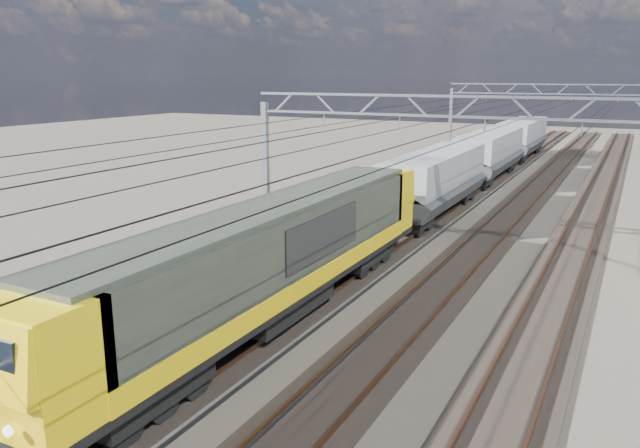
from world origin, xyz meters
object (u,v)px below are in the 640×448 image
at_px(catenary_gantry_far, 547,118).
at_px(hopper_wagon_lead, 435,178).
at_px(hopper_wagon_mid, 490,151).
at_px(hopper_wagon_third, 522,135).
at_px(catenary_gantry_mid, 439,165).
at_px(locomotive, 273,255).

relative_size(catenary_gantry_far, hopper_wagon_lead, 1.53).
xyz_separation_m(catenary_gantry_far, hopper_wagon_mid, (-2.00, -15.68, -1.67)).
bearing_deg(catenary_gantry_far, hopper_wagon_lead, -93.83).
distance_m(catenary_gantry_far, hopper_wagon_lead, 30.00).
height_order(catenary_gantry_far, hopper_wagon_third, catenary_gantry_far).
distance_m(catenary_gantry_mid, hopper_wagon_mid, 20.48).
xyz_separation_m(catenary_gantry_mid, hopper_wagon_lead, (-2.00, 6.12, -1.67)).
relative_size(locomotive, hopper_wagon_third, 1.62).
xyz_separation_m(locomotive, hopper_wagon_mid, (-0.00, 31.90, -0.09)).
xyz_separation_m(catenary_gantry_far, locomotive, (-2.00, -47.58, -1.58)).
height_order(catenary_gantry_mid, hopper_wagon_mid, catenary_gantry_mid).
distance_m(catenary_gantry_far, hopper_wagon_mid, 15.90).
height_order(catenary_gantry_mid, locomotive, catenary_gantry_mid).
bearing_deg(catenary_gantry_far, hopper_wagon_third, -143.44).
relative_size(hopper_wagon_lead, hopper_wagon_mid, 1.00).
bearing_deg(hopper_wagon_third, catenary_gantry_far, 36.56).
bearing_deg(catenary_gantry_far, hopper_wagon_mid, -97.27).
distance_m(hopper_wagon_mid, hopper_wagon_third, 14.20).
relative_size(locomotive, hopper_wagon_lead, 1.62).
height_order(catenary_gantry_mid, hopper_wagon_lead, catenary_gantry_mid).
relative_size(catenary_gantry_far, hopper_wagon_third, 1.53).
bearing_deg(hopper_wagon_lead, hopper_wagon_third, 90.00).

